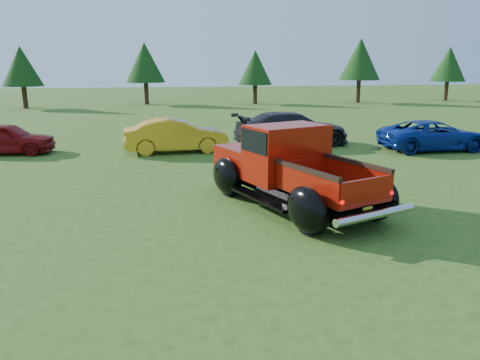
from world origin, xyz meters
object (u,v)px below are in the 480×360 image
at_px(tree_west, 21,66).
at_px(show_car_yellow, 176,135).
at_px(tree_mid_right, 255,68).
at_px(show_car_red, 6,138).
at_px(tree_east, 360,59).
at_px(tree_far_east, 449,64).
at_px(tree_mid_left, 145,63).
at_px(show_car_grey, 292,129).
at_px(show_car_blue, 433,135).
at_px(pickup_truck, 286,166).

bearing_deg(tree_west, show_car_yellow, -62.41).
relative_size(tree_mid_right, show_car_red, 1.27).
bearing_deg(tree_east, tree_mid_right, 176.82).
bearing_deg(tree_mid_right, tree_east, -3.18).
xyz_separation_m(tree_west, tree_far_east, (36.00, 1.50, 0.14)).
relative_size(tree_west, tree_mid_left, 0.92).
bearing_deg(tree_far_east, show_car_yellow, -139.74).
bearing_deg(show_car_grey, show_car_blue, -117.53).
height_order(tree_east, show_car_blue, tree_east).
height_order(tree_east, tree_far_east, tree_east).
distance_m(tree_west, show_car_blue, 29.76).
relative_size(show_car_yellow, show_car_blue, 0.93).
bearing_deg(show_car_red, show_car_yellow, -90.76).
distance_m(tree_mid_left, show_car_blue, 26.24).
bearing_deg(tree_mid_left, show_car_red, -102.75).
relative_size(pickup_truck, show_car_blue, 1.31).
distance_m(tree_west, tree_far_east, 36.03).
bearing_deg(show_car_grey, show_car_red, 82.98).
distance_m(tree_west, pickup_truck, 30.30).
relative_size(tree_east, show_car_grey, 1.12).
bearing_deg(show_car_red, tree_far_east, -50.79).
distance_m(tree_east, show_car_grey, 23.30).
bearing_deg(show_car_grey, show_car_yellow, 91.29).
bearing_deg(tree_far_east, pickup_truck, -128.74).
xyz_separation_m(show_car_red, show_car_grey, (11.13, -0.08, 0.11)).
bearing_deg(pickup_truck, tree_east, 42.67).
bearing_deg(show_car_grey, tree_mid_right, -14.11).
xyz_separation_m(tree_mid_left, show_car_red, (-4.83, -21.35, -2.79)).
bearing_deg(show_car_yellow, show_car_red, 79.64).
bearing_deg(tree_far_east, show_car_red, -146.78).
xyz_separation_m(tree_far_east, show_car_blue, (-15.50, -22.92, -2.66)).
height_order(tree_far_east, show_car_grey, tree_far_east).
relative_size(show_car_red, show_car_grey, 0.72).
relative_size(show_car_yellow, show_car_grey, 0.82).
height_order(tree_west, show_car_yellow, tree_west).
bearing_deg(tree_mid_right, show_car_red, -124.20).
xyz_separation_m(show_car_red, show_car_blue, (16.33, -2.07, -0.00)).
xyz_separation_m(show_car_yellow, show_car_grey, (4.80, 0.66, 0.05)).
bearing_deg(show_car_blue, tree_far_east, -34.28).
relative_size(tree_mid_left, tree_east, 0.93).
relative_size(tree_west, show_car_grey, 0.96).
bearing_deg(show_car_grey, tree_west, 31.63).
bearing_deg(tree_west, tree_mid_left, 12.53).
bearing_deg(tree_east, pickup_truck, -116.93).
bearing_deg(show_car_yellow, tree_mid_right, -23.18).
xyz_separation_m(tree_mid_left, pickup_truck, (3.85, -29.35, -2.47)).
bearing_deg(show_car_blue, tree_west, 43.52).
xyz_separation_m(tree_mid_right, tree_east, (9.00, -0.50, 0.68)).
distance_m(tree_east, pickup_truck, 31.36).
relative_size(tree_west, tree_mid_right, 1.05).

